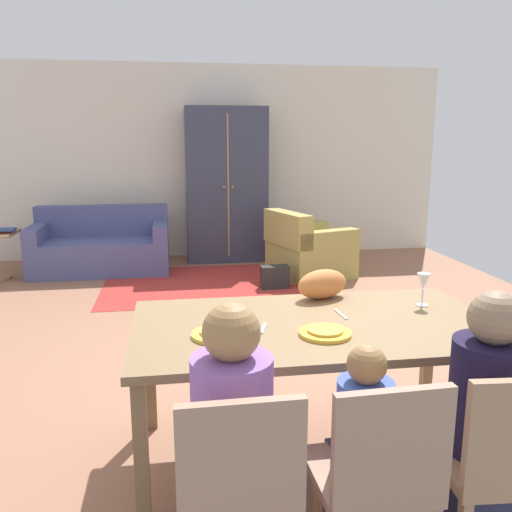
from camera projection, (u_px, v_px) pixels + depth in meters
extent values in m
cube|color=#95634A|center=(234.00, 332.00, 4.74)|extent=(6.84, 6.58, 0.02)
cube|color=silver|center=(207.00, 162.00, 7.68)|extent=(6.84, 0.10, 2.70)
cube|color=olive|center=(315.00, 326.00, 2.71)|extent=(1.83, 1.02, 0.04)
cube|color=olive|center=(142.00, 460.00, 2.23)|extent=(0.06, 0.06, 0.72)
cube|color=olive|center=(150.00, 370.00, 3.09)|extent=(0.06, 0.06, 0.72)
cube|color=olive|center=(428.00, 352.00, 3.35)|extent=(0.06, 0.06, 0.72)
cylinder|color=yellow|center=(218.00, 335.00, 2.51)|extent=(0.25, 0.25, 0.02)
cylinder|color=#E5A751|center=(218.00, 332.00, 2.50)|extent=(0.17, 0.17, 0.01)
cylinder|color=yellow|center=(325.00, 333.00, 2.53)|extent=(0.25, 0.25, 0.02)
cylinder|color=gold|center=(325.00, 330.00, 2.52)|extent=(0.17, 0.17, 0.01)
cylinder|color=silver|center=(422.00, 305.00, 2.97)|extent=(0.06, 0.06, 0.01)
cylinder|color=silver|center=(422.00, 297.00, 2.96)|extent=(0.01, 0.01, 0.09)
cone|color=silver|center=(423.00, 281.00, 2.94)|extent=(0.07, 0.07, 0.09)
cube|color=silver|center=(263.00, 328.00, 2.61)|extent=(0.06, 0.15, 0.01)
cube|color=silver|center=(341.00, 314.00, 2.82)|extent=(0.03, 0.17, 0.01)
cube|color=#A27B62|center=(235.00, 488.00, 1.93)|extent=(0.43, 0.43, 0.04)
cube|color=#A27B62|center=(242.00, 462.00, 1.70)|extent=(0.42, 0.05, 0.42)
cube|color=#A27B62|center=(273.00, 504.00, 2.19)|extent=(0.04, 0.04, 0.41)
cube|color=#3B4343|center=(231.00, 511.00, 2.11)|extent=(0.26, 0.34, 0.45)
cylinder|color=#9060B6|center=(232.00, 417.00, 1.94)|extent=(0.30, 0.30, 0.46)
sphere|color=#A47748|center=(231.00, 332.00, 1.87)|extent=(0.21, 0.21, 0.21)
cube|color=#9E7A61|center=(368.00, 475.00, 2.01)|extent=(0.43, 0.43, 0.04)
cube|color=#9E7A61|center=(393.00, 448.00, 1.78)|extent=(0.42, 0.05, 0.42)
cube|color=#9E7A61|center=(389.00, 492.00, 2.26)|extent=(0.04, 0.04, 0.41)
cube|color=#9E7A61|center=(307.00, 502.00, 2.20)|extent=(0.04, 0.04, 0.41)
cube|color=#3C3D4D|center=(355.00, 502.00, 2.17)|extent=(0.20, 0.25, 0.45)
cylinder|color=#435DBC|center=(364.00, 422.00, 2.03)|extent=(0.22, 0.22, 0.33)
sphere|color=#A07545|center=(367.00, 365.00, 1.98)|extent=(0.15, 0.15, 0.15)
cube|color=#A07858|center=(491.00, 463.00, 2.09)|extent=(0.45, 0.45, 0.04)
cube|color=#A07858|center=(505.00, 483.00, 2.32)|extent=(0.04, 0.04, 0.41)
cube|color=#A07858|center=(425.00, 487.00, 2.30)|extent=(0.04, 0.04, 0.41)
cube|color=navy|center=(469.00, 487.00, 2.26)|extent=(0.29, 0.36, 0.45)
cylinder|color=black|center=(488.00, 397.00, 2.09)|extent=(0.30, 0.30, 0.46)
sphere|color=#927558|center=(496.00, 318.00, 2.02)|extent=(0.21, 0.21, 0.21)
ellipsoid|color=#D97D3F|center=(322.00, 284.00, 3.10)|extent=(0.36, 0.26, 0.17)
cube|color=#A92E29|center=(215.00, 283.00, 6.32)|extent=(2.60, 1.80, 0.01)
cube|color=#4C5284|center=(101.00, 256.00, 6.84)|extent=(1.70, 0.84, 0.42)
cube|color=#4C5284|center=(103.00, 220.00, 7.08)|extent=(1.70, 0.20, 0.40)
cube|color=#4C5284|center=(37.00, 234.00, 6.66)|extent=(0.18, 0.84, 0.20)
cube|color=#4C5284|center=(161.00, 230.00, 6.89)|extent=(0.18, 0.84, 0.20)
cube|color=#A6994E|center=(311.00, 259.00, 6.65)|extent=(1.06, 1.07, 0.42)
cube|color=#A6994E|center=(288.00, 229.00, 6.41)|extent=(0.45, 0.87, 0.40)
cube|color=#A6994E|center=(327.00, 239.00, 6.29)|extent=(0.85, 0.43, 0.20)
cube|color=#A6994E|center=(297.00, 231.00, 6.87)|extent=(0.85, 0.43, 0.20)
cube|color=#35394F|center=(226.00, 185.00, 7.40)|extent=(1.10, 0.56, 2.10)
cube|color=tan|center=(228.00, 187.00, 7.13)|extent=(0.02, 0.01, 1.89)
sphere|color=tan|center=(224.00, 187.00, 7.11)|extent=(0.04, 0.04, 0.04)
sphere|color=tan|center=(233.00, 187.00, 7.13)|extent=(0.04, 0.04, 0.04)
cube|color=maroon|center=(5.00, 231.00, 6.41)|extent=(0.22, 0.16, 0.03)
cube|color=#304C8A|center=(5.00, 229.00, 6.34)|extent=(0.22, 0.16, 0.03)
cube|color=#242626|center=(275.00, 277.00, 6.10)|extent=(0.32, 0.16, 0.26)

